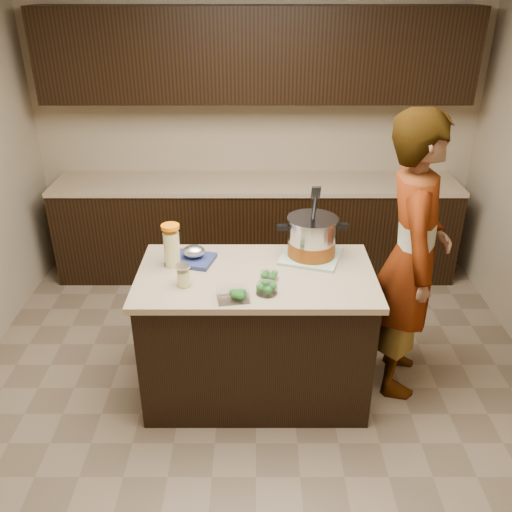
{
  "coord_description": "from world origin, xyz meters",
  "views": [
    {
      "loc": [
        0.0,
        -2.9,
        2.5
      ],
      "look_at": [
        0.0,
        0.0,
        1.02
      ],
      "focal_mm": 38.0,
      "sensor_mm": 36.0,
      "label": 1
    }
  ],
  "objects": [
    {
      "name": "island",
      "position": [
        0.0,
        0.0,
        0.45
      ],
      "size": [
        1.46,
        0.81,
        0.9
      ],
      "color": "black",
      "rests_on": "ground"
    },
    {
      "name": "ground_plane",
      "position": [
        0.0,
        0.0,
        0.0
      ],
      "size": [
        4.0,
        4.0,
        0.0
      ],
      "primitive_type": "plane",
      "color": "brown",
      "rests_on": "ground"
    },
    {
      "name": "person",
      "position": [
        0.98,
        0.13,
        0.94
      ],
      "size": [
        0.57,
        0.76,
        1.88
      ],
      "primitive_type": "imported",
      "rotation": [
        0.0,
        0.0,
        1.38
      ],
      "color": "gray",
      "rests_on": "ground"
    },
    {
      "name": "lemonade_pitcher",
      "position": [
        -0.52,
        0.11,
        1.03
      ],
      "size": [
        0.15,
        0.15,
        0.27
      ],
      "rotation": [
        0.0,
        0.0,
        0.36
      ],
      "color": "#E0DC89",
      "rests_on": "island"
    },
    {
      "name": "stock_pot",
      "position": [
        0.36,
        0.22,
        1.03
      ],
      "size": [
        0.46,
        0.34,
        0.46
      ],
      "rotation": [
        0.0,
        0.0,
        0.06
      ],
      "color": "#B7B7BC",
      "rests_on": "dish_towel"
    },
    {
      "name": "broccoli_tub_left",
      "position": [
        0.08,
        -0.08,
        0.92
      ],
      "size": [
        0.13,
        0.13,
        0.05
      ],
      "rotation": [
        0.0,
        0.0,
        0.19
      ],
      "color": "silver",
      "rests_on": "island"
    },
    {
      "name": "room_shell",
      "position": [
        0.0,
        0.0,
        1.71
      ],
      "size": [
        4.04,
        4.04,
        2.72
      ],
      "color": "tan",
      "rests_on": "ground"
    },
    {
      "name": "blue_tray",
      "position": [
        -0.4,
        0.16,
        0.94
      ],
      "size": [
        0.32,
        0.28,
        0.1
      ],
      "rotation": [
        0.0,
        0.0,
        -0.26
      ],
      "color": "navy",
      "rests_on": "island"
    },
    {
      "name": "back_cabinets",
      "position": [
        0.0,
        1.74,
        0.94
      ],
      "size": [
        3.6,
        0.63,
        2.33
      ],
      "color": "black",
      "rests_on": "ground"
    },
    {
      "name": "dish_towel",
      "position": [
        0.36,
        0.22,
        0.91
      ],
      "size": [
        0.45,
        0.45,
        0.02
      ],
      "primitive_type": "cube",
      "rotation": [
        0.0,
        0.0,
        -0.31
      ],
      "color": "#5B875C",
      "rests_on": "island"
    },
    {
      "name": "broccoli_tub_rect",
      "position": [
        -0.13,
        -0.3,
        0.93
      ],
      "size": [
        0.2,
        0.16,
        0.06
      ],
      "rotation": [
        0.0,
        0.0,
        0.16
      ],
      "color": "silver",
      "rests_on": "island"
    },
    {
      "name": "mason_jar",
      "position": [
        -0.42,
        -0.14,
        0.96
      ],
      "size": [
        0.09,
        0.09,
        0.14
      ],
      "rotation": [
        0.0,
        0.0,
        -0.02
      ],
      "color": "#E0DC89",
      "rests_on": "island"
    },
    {
      "name": "broccoli_tub_right",
      "position": [
        0.06,
        -0.23,
        0.93
      ],
      "size": [
        0.14,
        0.14,
        0.06
      ],
      "rotation": [
        0.0,
        0.0,
        -0.11
      ],
      "color": "silver",
      "rests_on": "island"
    }
  ]
}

